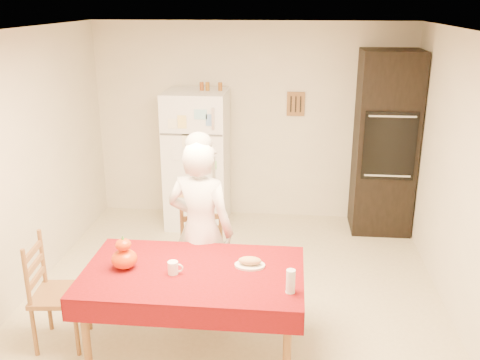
# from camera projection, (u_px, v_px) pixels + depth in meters

# --- Properties ---
(floor) EXTENTS (4.50, 4.50, 0.00)m
(floor) POSITION_uv_depth(u_px,v_px,m) (232.00, 302.00, 5.10)
(floor) COLOR tan
(floor) RESTS_ON ground
(room_shell) EXTENTS (4.02, 4.52, 2.51)m
(room_shell) POSITION_uv_depth(u_px,v_px,m) (232.00, 137.00, 4.57)
(room_shell) COLOR beige
(room_shell) RESTS_ON ground
(refrigerator) EXTENTS (0.75, 0.74, 1.70)m
(refrigerator) POSITION_uv_depth(u_px,v_px,m) (197.00, 159.00, 6.65)
(refrigerator) COLOR white
(refrigerator) RESTS_ON floor
(oven_cabinet) EXTENTS (0.70, 0.62, 2.20)m
(oven_cabinet) POSITION_uv_depth(u_px,v_px,m) (385.00, 143.00, 6.40)
(oven_cabinet) COLOR black
(oven_cabinet) RESTS_ON floor
(dining_table) EXTENTS (1.70, 1.00, 0.76)m
(dining_table) POSITION_uv_depth(u_px,v_px,m) (193.00, 279.00, 4.14)
(dining_table) COLOR brown
(dining_table) RESTS_ON floor
(chair_far) EXTENTS (0.53, 0.51, 0.95)m
(chair_far) POSITION_uv_depth(u_px,v_px,m) (204.00, 255.00, 4.92)
(chair_far) COLOR brown
(chair_far) RESTS_ON floor
(chair_left) EXTENTS (0.44, 0.46, 0.95)m
(chair_left) POSITION_uv_depth(u_px,v_px,m) (51.00, 288.00, 4.36)
(chair_left) COLOR brown
(chair_left) RESTS_ON floor
(seated_woman) EXTENTS (0.68, 0.53, 1.65)m
(seated_woman) POSITION_uv_depth(u_px,v_px,m) (201.00, 231.00, 4.66)
(seated_woman) COLOR silver
(seated_woman) RESTS_ON floor
(coffee_mug) EXTENTS (0.08, 0.08, 0.10)m
(coffee_mug) POSITION_uv_depth(u_px,v_px,m) (173.00, 268.00, 4.06)
(coffee_mug) COLOR white
(coffee_mug) RESTS_ON dining_table
(pumpkin_lower) EXTENTS (0.20, 0.20, 0.15)m
(pumpkin_lower) POSITION_uv_depth(u_px,v_px,m) (124.00, 259.00, 4.14)
(pumpkin_lower) COLOR red
(pumpkin_lower) RESTS_ON dining_table
(pumpkin_upper) EXTENTS (0.12, 0.12, 0.09)m
(pumpkin_upper) POSITION_uv_depth(u_px,v_px,m) (123.00, 245.00, 4.10)
(pumpkin_upper) COLOR #C85204
(pumpkin_upper) RESTS_ON pumpkin_lower
(wine_glass) EXTENTS (0.07, 0.07, 0.18)m
(wine_glass) POSITION_uv_depth(u_px,v_px,m) (291.00, 281.00, 3.79)
(wine_glass) COLOR silver
(wine_glass) RESTS_ON dining_table
(bread_plate) EXTENTS (0.24, 0.24, 0.02)m
(bread_plate) POSITION_uv_depth(u_px,v_px,m) (250.00, 265.00, 4.18)
(bread_plate) COLOR white
(bread_plate) RESTS_ON dining_table
(bread_loaf) EXTENTS (0.18, 0.10, 0.06)m
(bread_loaf) POSITION_uv_depth(u_px,v_px,m) (250.00, 261.00, 4.17)
(bread_loaf) COLOR #A07D4F
(bread_loaf) RESTS_ON bread_plate
(spice_jar_left) EXTENTS (0.05, 0.05, 0.10)m
(spice_jar_left) POSITION_uv_depth(u_px,v_px,m) (202.00, 86.00, 6.40)
(spice_jar_left) COLOR brown
(spice_jar_left) RESTS_ON refrigerator
(spice_jar_mid) EXTENTS (0.05, 0.05, 0.10)m
(spice_jar_mid) POSITION_uv_depth(u_px,v_px,m) (208.00, 86.00, 6.40)
(spice_jar_mid) COLOR brown
(spice_jar_mid) RESTS_ON refrigerator
(spice_jar_right) EXTENTS (0.05, 0.05, 0.10)m
(spice_jar_right) POSITION_uv_depth(u_px,v_px,m) (220.00, 87.00, 6.38)
(spice_jar_right) COLOR brown
(spice_jar_right) RESTS_ON refrigerator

